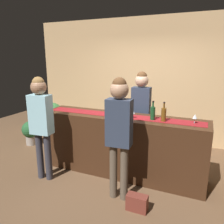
% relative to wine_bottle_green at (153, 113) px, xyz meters
% --- Properties ---
extents(ground_plane, '(10.00, 10.00, 0.00)m').
position_rel_wine_bottle_green_xyz_m(ground_plane, '(-0.54, 0.04, -1.15)').
color(ground_plane, brown).
extents(back_wall, '(6.00, 0.12, 2.90)m').
position_rel_wine_bottle_green_xyz_m(back_wall, '(-0.54, 1.94, 0.30)').
color(back_wall, tan).
rests_on(back_wall, ground).
extents(bar_counter, '(2.81, 0.60, 1.04)m').
position_rel_wine_bottle_green_xyz_m(bar_counter, '(-0.54, 0.04, -0.63)').
color(bar_counter, '#3D2314').
rests_on(bar_counter, ground).
extents(counter_runner_cloth, '(2.67, 0.28, 0.01)m').
position_rel_wine_bottle_green_xyz_m(counter_runner_cloth, '(-0.54, 0.04, -0.11)').
color(counter_runner_cloth, maroon).
rests_on(counter_runner_cloth, bar_counter).
extents(wine_bottle_green, '(0.07, 0.07, 0.30)m').
position_rel_wine_bottle_green_xyz_m(wine_bottle_green, '(0.00, 0.00, 0.00)').
color(wine_bottle_green, '#194723').
rests_on(wine_bottle_green, bar_counter).
extents(wine_bottle_amber, '(0.07, 0.07, 0.30)m').
position_rel_wine_bottle_green_xyz_m(wine_bottle_amber, '(0.17, -0.02, 0.00)').
color(wine_bottle_amber, brown).
rests_on(wine_bottle_amber, bar_counter).
extents(wine_glass_near_customer, '(0.07, 0.07, 0.14)m').
position_rel_wine_bottle_green_xyz_m(wine_glass_near_customer, '(-0.31, -0.03, -0.01)').
color(wine_glass_near_customer, silver).
rests_on(wine_glass_near_customer, bar_counter).
extents(wine_glass_mid_counter, '(0.07, 0.07, 0.14)m').
position_rel_wine_bottle_green_xyz_m(wine_glass_mid_counter, '(0.61, 0.05, -0.01)').
color(wine_glass_mid_counter, silver).
rests_on(wine_glass_mid_counter, bar_counter).
extents(wine_glass_far_end, '(0.07, 0.07, 0.14)m').
position_rel_wine_bottle_green_xyz_m(wine_glass_far_end, '(-0.75, 0.02, -0.01)').
color(wine_glass_far_end, silver).
rests_on(wine_glass_far_end, bar_counter).
extents(bartender, '(0.35, 0.24, 1.74)m').
position_rel_wine_bottle_green_xyz_m(bartender, '(-0.36, 0.62, -0.07)').
color(bartender, '#26262B').
rests_on(bartender, ground).
extents(customer_sipping, '(0.35, 0.24, 1.74)m').
position_rel_wine_bottle_green_xyz_m(customer_sipping, '(-0.30, -0.65, -0.07)').
color(customer_sipping, brown).
rests_on(customer_sipping, ground).
extents(customer_browsing, '(0.36, 0.24, 1.71)m').
position_rel_wine_bottle_green_xyz_m(customer_browsing, '(-1.64, -0.64, -0.10)').
color(customer_browsing, '#33333D').
rests_on(customer_browsing, ground).
extents(potted_plant_tall, '(0.62, 0.62, 0.91)m').
position_rel_wine_bottle_green_xyz_m(potted_plant_tall, '(-2.72, 0.96, -0.62)').
color(potted_plant_tall, '#4C4C51').
rests_on(potted_plant_tall, ground).
extents(potted_plant_small, '(0.38, 0.38, 0.56)m').
position_rel_wine_bottle_green_xyz_m(potted_plant_small, '(-2.94, 0.43, -0.83)').
color(potted_plant_small, '#9E9389').
rests_on(potted_plant_small, ground).
extents(handbag, '(0.28, 0.14, 0.22)m').
position_rel_wine_bottle_green_xyz_m(handbag, '(0.02, -0.81, -1.04)').
color(handbag, brown).
rests_on(handbag, ground).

